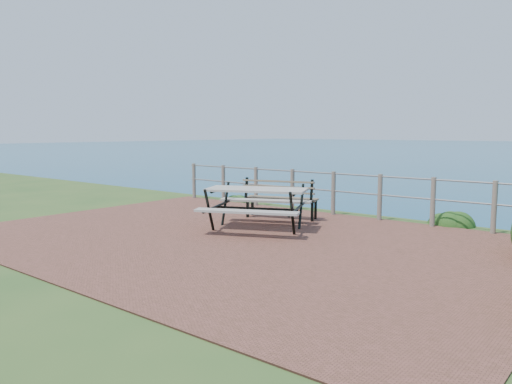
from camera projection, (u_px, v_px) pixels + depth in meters
ground at (238, 239)px, 8.97m from camera, size 10.00×7.00×0.12m
safety_railing at (333, 191)px, 11.48m from camera, size 9.40×0.10×1.00m
picnic_table at (256, 204)px, 9.72m from camera, size 2.07×1.54×0.81m
park_bench at (281, 192)px, 10.99m from camera, size 1.65×0.88×0.91m
shrub_lip_west at (238, 201)px, 13.95m from camera, size 0.66×0.66×0.35m
shrub_lip_east at (451, 224)px, 10.45m from camera, size 0.73×0.73×0.45m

